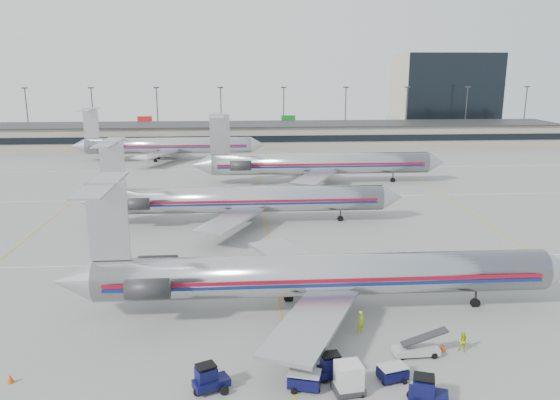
{
  "coord_description": "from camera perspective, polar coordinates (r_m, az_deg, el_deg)",
  "views": [
    {
      "loc": [
        -3.08,
        -46.34,
        20.69
      ],
      "look_at": [
        1.52,
        19.89,
        4.5
      ],
      "focal_mm": 35.0,
      "sensor_mm": 36.0,
      "label": 1
    }
  ],
  "objects": [
    {
      "name": "belt_loader",
      "position": [
        42.76,
        14.15,
        -14.84
      ],
      "size": [
        3.95,
        1.33,
        2.08
      ],
      "rotation": [
        0.0,
        0.0,
        0.04
      ],
      "color": "#A3A3A3",
      "rests_on": "ground"
    },
    {
      "name": "light_mast_row",
      "position": [
        158.83,
        -2.89,
        9.32
      ],
      "size": [
        163.6,
        0.4,
        15.28
      ],
      "color": "#38383D",
      "rests_on": "ground"
    },
    {
      "name": "cart_inner",
      "position": [
        37.91,
        2.58,
        -18.26
      ],
      "size": [
        2.42,
        1.97,
        1.19
      ],
      "rotation": [
        0.0,
        0.0,
        -0.29
      ],
      "color": "#090A33",
      "rests_on": "ground"
    },
    {
      "name": "tug_center",
      "position": [
        38.96,
        5.56,
        -16.98
      ],
      "size": [
        2.44,
        1.49,
        1.86
      ],
      "rotation": [
        0.0,
        0.0,
        0.16
      ],
      "color": "#090A33",
      "rests_on": "ground"
    },
    {
      "name": "jet_third_row",
      "position": [
        99.6,
        3.7,
        3.85
      ],
      "size": [
        46.53,
        28.62,
        12.72
      ],
      "color": "#BCBCC1",
      "rests_on": "ground"
    },
    {
      "name": "jet_second_row",
      "position": [
        73.89,
        -4.38,
        0.07
      ],
      "size": [
        43.8,
        25.79,
        11.46
      ],
      "color": "#BCBCC1",
      "rests_on": "ground"
    },
    {
      "name": "distant_building",
      "position": [
        186.27,
        16.78,
        10.62
      ],
      "size": [
        30.0,
        20.0,
        25.0
      ],
      "primitive_type": "cube",
      "color": "tan",
      "rests_on": "ground"
    },
    {
      "name": "cone_right",
      "position": [
        44.01,
        16.63,
        -14.51
      ],
      "size": [
        0.59,
        0.59,
        0.62
      ],
      "primitive_type": "cone",
      "rotation": [
        0.0,
        0.0,
        0.39
      ],
      "color": "#DA4107",
      "rests_on": "ground"
    },
    {
      "name": "ramp_worker_near",
      "position": [
        45.06,
        8.47,
        -12.48
      ],
      "size": [
        0.79,
        0.78,
        1.84
      ],
      "primitive_type": "imported",
      "rotation": [
        0.0,
        0.0,
        0.76
      ],
      "color": "#A7D213",
      "rests_on": "ground"
    },
    {
      "name": "jet_back_row",
      "position": [
        127.04,
        -11.92,
        5.62
      ],
      "size": [
        43.58,
        26.8,
        11.92
      ],
      "color": "#BCBCC1",
      "rests_on": "ground"
    },
    {
      "name": "uld_container",
      "position": [
        37.52,
        7.18,
        -17.98
      ],
      "size": [
        2.18,
        1.91,
        2.08
      ],
      "rotation": [
        0.0,
        0.0,
        0.15
      ],
      "color": "#2D2D30",
      "rests_on": "ground"
    },
    {
      "name": "tug_right",
      "position": [
        37.41,
        15.02,
        -18.76
      ],
      "size": [
        2.69,
        1.93,
        1.98
      ],
      "rotation": [
        0.0,
        0.0,
        -0.33
      ],
      "color": "#090A33",
      "rests_on": "ground"
    },
    {
      "name": "apron_markings",
      "position": [
        60.09,
        -0.8,
        -6.42
      ],
      "size": [
        160.0,
        0.15,
        0.02
      ],
      "primitive_type": "cube",
      "color": "silver",
      "rests_on": "ground"
    },
    {
      "name": "terminal",
      "position": [
        145.41,
        -2.75,
        6.77
      ],
      "size": [
        162.0,
        17.0,
        6.25
      ],
      "color": "gray",
      "rests_on": "ground"
    },
    {
      "name": "cone_left",
      "position": [
        42.68,
        -26.35,
        -16.37
      ],
      "size": [
        0.59,
        0.59,
        0.62
      ],
      "primitive_type": "cone",
      "rotation": [
        0.0,
        0.0,
        -0.35
      ],
      "color": "#DA4107",
      "rests_on": "ground"
    },
    {
      "name": "ground",
      "position": [
        50.84,
        -0.16,
        -10.31
      ],
      "size": [
        260.0,
        260.0,
        0.0
      ],
      "primitive_type": "plane",
      "color": "gray",
      "rests_on": "ground"
    },
    {
      "name": "jet_foreground",
      "position": [
        47.18,
        3.54,
        -7.78
      ],
      "size": [
        45.25,
        26.64,
        11.84
      ],
      "color": "#BCBCC1",
      "rests_on": "ground"
    },
    {
      "name": "tug_left",
      "position": [
        37.8,
        -7.42,
        -18.06
      ],
      "size": [
        2.61,
        2.04,
        1.9
      ],
      "rotation": [
        0.0,
        0.0,
        0.44
      ],
      "color": "#090A33",
      "rests_on": "ground"
    },
    {
      "name": "ramp_worker_far",
      "position": [
        44.15,
        18.61,
        -13.87
      ],
      "size": [
        0.96,
        0.91,
        1.57
      ],
      "primitive_type": "imported",
      "rotation": [
        0.0,
        0.0,
        -0.56
      ],
      "color": "#B7C812",
      "rests_on": "ground"
    },
    {
      "name": "cart_outer",
      "position": [
        39.49,
        11.68,
        -17.25
      ],
      "size": [
        2.13,
        1.72,
        1.06
      ],
      "rotation": [
        0.0,
        0.0,
        0.26
      ],
      "color": "#090A33",
      "rests_on": "ground"
    }
  ]
}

